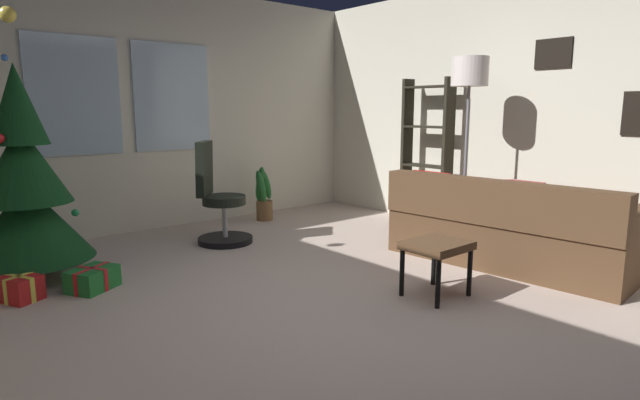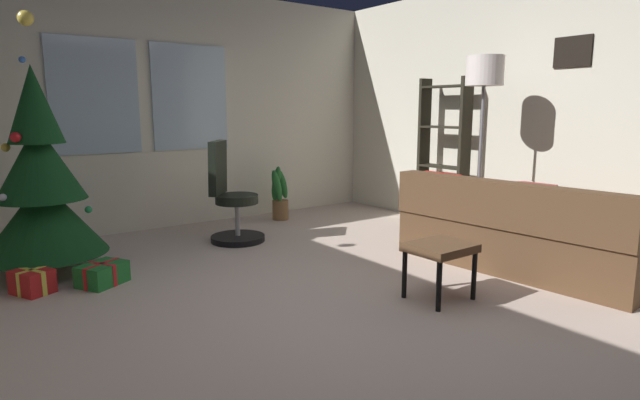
# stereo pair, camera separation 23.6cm
# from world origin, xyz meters

# --- Properties ---
(ground_plane) EXTENTS (5.24, 6.31, 0.10)m
(ground_plane) POSITION_xyz_m (0.00, 0.00, -0.05)
(ground_plane) COLOR beige
(wall_back_with_windows) EXTENTS (5.24, 0.12, 2.72)m
(wall_back_with_windows) POSITION_xyz_m (-0.02, 3.20, 1.37)
(wall_back_with_windows) COLOR silver
(wall_back_with_windows) RESTS_ON ground_plane
(wall_right_with_frames) EXTENTS (0.12, 6.31, 2.72)m
(wall_right_with_frames) POSITION_xyz_m (2.67, -0.00, 1.36)
(wall_right_with_frames) COLOR silver
(wall_right_with_frames) RESTS_ON ground_plane
(couch) EXTENTS (1.79, 2.11, 0.79)m
(couch) POSITION_xyz_m (1.86, -0.31, 0.28)
(couch) COLOR brown
(couch) RESTS_ON ground_plane
(footstool) EXTENTS (0.44, 0.38, 0.41)m
(footstool) POSITION_xyz_m (0.54, -0.30, 0.35)
(footstool) COLOR brown
(footstool) RESTS_ON ground_plane
(holiday_tree) EXTENTS (0.97, 0.97, 2.12)m
(holiday_tree) POSITION_xyz_m (-1.63, 2.08, 0.72)
(holiday_tree) COLOR #4C331E
(holiday_tree) RESTS_ON ground_plane
(gift_box_red) EXTENTS (0.31, 0.34, 0.19)m
(gift_box_red) POSITION_xyz_m (-1.82, 1.59, 0.09)
(gift_box_red) COLOR red
(gift_box_red) RESTS_ON ground_plane
(gift_box_green) EXTENTS (0.42, 0.39, 0.18)m
(gift_box_green) POSITION_xyz_m (-1.35, 1.48, 0.08)
(gift_box_green) COLOR #1E722D
(gift_box_green) RESTS_ON ground_plane
(office_chair) EXTENTS (0.59, 0.59, 1.05)m
(office_chair) POSITION_xyz_m (0.10, 2.10, 0.40)
(office_chair) COLOR black
(office_chair) RESTS_ON ground_plane
(bookshelf) EXTENTS (0.18, 0.64, 1.72)m
(bookshelf) POSITION_xyz_m (2.41, 1.29, 0.76)
(bookshelf) COLOR black
(bookshelf) RESTS_ON ground_plane
(floor_lamp) EXTENTS (0.36, 0.36, 1.86)m
(floor_lamp) POSITION_xyz_m (1.99, 0.47, 1.59)
(floor_lamp) COLOR slate
(floor_lamp) RESTS_ON ground_plane
(potted_plant) EXTENTS (0.37, 0.41, 0.67)m
(potted_plant) POSITION_xyz_m (1.08, 2.76, 0.31)
(potted_plant) COLOR brown
(potted_plant) RESTS_ON ground_plane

